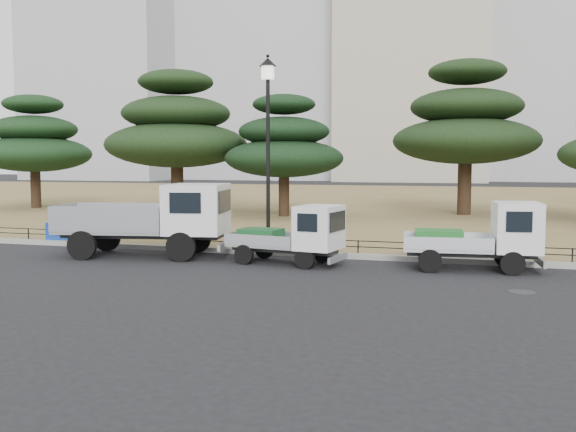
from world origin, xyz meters
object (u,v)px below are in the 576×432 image
(truck_large, at_px, (154,216))
(street_lamp, at_px, (268,121))
(truck_kei_rear, at_px, (482,236))
(tarp_pile, at_px, (70,229))
(truck_kei_front, at_px, (294,235))

(truck_large, xyz_separation_m, street_lamp, (3.18, 1.64, 2.97))
(truck_kei_rear, height_order, tarp_pile, truck_kei_rear)
(street_lamp, distance_m, tarp_pile, 8.52)
(tarp_pile, bearing_deg, truck_kei_rear, -6.50)
(street_lamp, xyz_separation_m, tarp_pile, (-7.66, 0.34, -3.71))
(truck_large, xyz_separation_m, truck_kei_rear, (9.73, 0.35, -0.33))
(truck_kei_rear, xyz_separation_m, tarp_pile, (-14.21, 1.62, -0.42))
(truck_kei_front, distance_m, street_lamp, 4.08)
(tarp_pile, bearing_deg, truck_kei_front, -13.55)
(truck_large, height_order, street_lamp, street_lamp)
(truck_kei_front, height_order, truck_kei_rear, truck_kei_rear)
(truck_kei_front, height_order, street_lamp, street_lamp)
(street_lamp, bearing_deg, tarp_pile, 177.47)
(truck_large, distance_m, truck_kei_front, 4.60)
(truck_kei_rear, relative_size, tarp_pile, 2.58)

